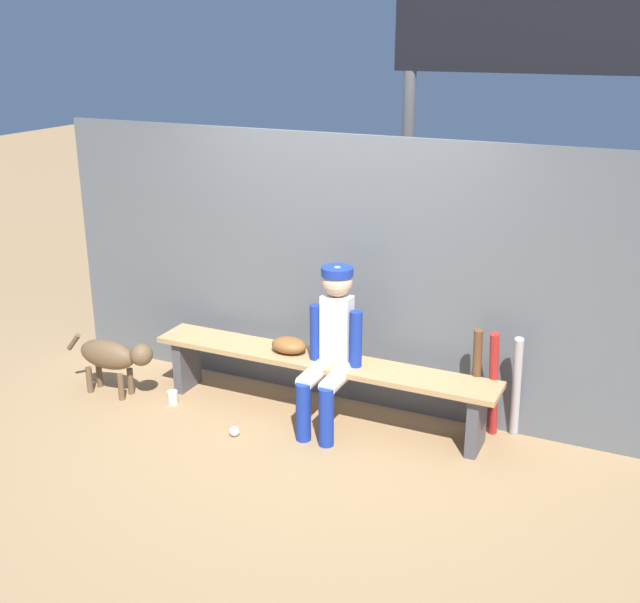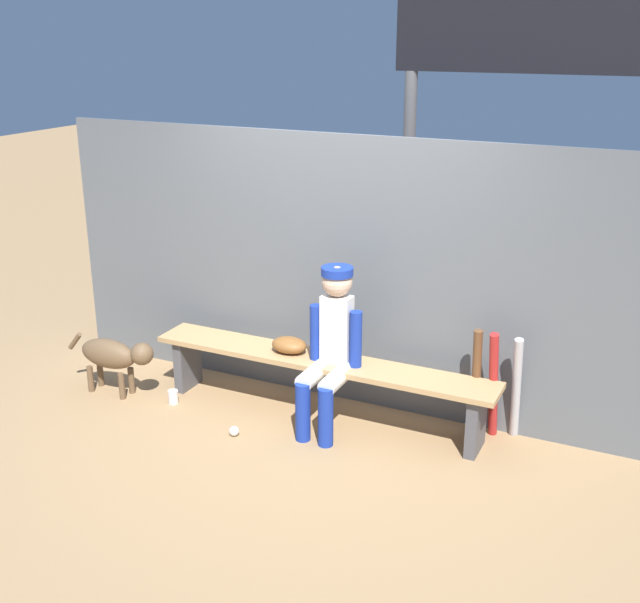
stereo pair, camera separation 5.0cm
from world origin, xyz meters
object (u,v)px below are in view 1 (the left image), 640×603
at_px(bat_aluminum_red, 494,385).
at_px(baseball_glove, 289,345).
at_px(cup_on_bench, 328,351).
at_px(dugout_bench, 320,371).
at_px(dog, 113,356).
at_px(bat_wood_dark, 476,383).
at_px(cup_on_ground, 173,397).
at_px(baseball, 234,431).
at_px(scoreboard, 544,76).
at_px(bat_aluminum_silver, 516,387).
at_px(player_seated, 330,344).

bearing_deg(bat_aluminum_red, baseball_glove, -172.25).
bearing_deg(cup_on_bench, dugout_bench, -153.03).
bearing_deg(dog, bat_wood_dark, 11.19).
distance_m(dugout_bench, bat_aluminum_red, 1.28).
relative_size(cup_on_ground, cup_on_bench, 1.00).
bearing_deg(bat_aluminum_red, baseball, -156.01).
bearing_deg(scoreboard, bat_aluminum_silver, -79.99).
xyz_separation_m(player_seated, bat_wood_dark, (1.00, 0.31, -0.24)).
bearing_deg(dog, dugout_bench, 12.10).
distance_m(cup_on_ground, dog, 0.59).
xyz_separation_m(player_seated, bat_aluminum_red, (1.13, 0.32, -0.24)).
bearing_deg(bat_wood_dark, baseball_glove, -171.95).
xyz_separation_m(baseball_glove, scoreboard, (1.50, 1.22, 1.94)).
relative_size(bat_wood_dark, bat_aluminum_silver, 1.02).
xyz_separation_m(bat_aluminum_silver, scoreboard, (-0.17, 0.95, 2.07)).
distance_m(dugout_bench, cup_on_ground, 1.23).
bearing_deg(baseball_glove, dugout_bench, 0.00).
bearing_deg(dog, scoreboard, 28.46).
distance_m(bat_aluminum_silver, dog, 3.14).
height_order(dugout_bench, bat_aluminum_silver, bat_aluminum_silver).
distance_m(player_seated, scoreboard, 2.51).
bearing_deg(scoreboard, baseball, -133.51).
relative_size(baseball, cup_on_bench, 0.67).
relative_size(baseball_glove, cup_on_bench, 2.55).
bearing_deg(bat_aluminum_silver, cup_on_bench, -169.84).
height_order(cup_on_bench, dog, cup_on_bench).
bearing_deg(scoreboard, bat_wood_dark, -95.78).
xyz_separation_m(bat_wood_dark, dog, (-2.80, -0.55, -0.08)).
xyz_separation_m(baseball_glove, baseball, (-0.17, -0.55, -0.51)).
xyz_separation_m(bat_wood_dark, cup_on_bench, (-1.08, -0.17, 0.12)).
bearing_deg(bat_wood_dark, baseball, -154.65).
distance_m(baseball, cup_on_ground, 0.75).
xyz_separation_m(bat_aluminum_red, cup_on_bench, (-1.21, -0.18, 0.11)).
bearing_deg(baseball, scoreboard, 46.49).
bearing_deg(dog, baseball_glove, 14.25).
xyz_separation_m(player_seated, baseball, (-0.57, -0.44, -0.63)).
height_order(player_seated, bat_wood_dark, player_seated).
relative_size(player_seated, bat_aluminum_silver, 1.48).
xyz_separation_m(cup_on_ground, scoreboard, (2.39, 1.53, 2.43)).
distance_m(baseball, scoreboard, 3.45).
relative_size(baseball_glove, dog, 0.33).
bearing_deg(bat_aluminum_silver, baseball_glove, -170.77).
xyz_separation_m(baseball, cup_on_ground, (-0.71, 0.24, 0.02)).
relative_size(dugout_bench, baseball, 36.66).
distance_m(baseball_glove, scoreboard, 2.74).
height_order(bat_aluminum_red, scoreboard, scoreboard).
distance_m(bat_aluminum_red, cup_on_bench, 1.22).
distance_m(cup_on_ground, cup_on_bench, 1.34).
distance_m(bat_wood_dark, cup_on_ground, 2.37).
distance_m(player_seated, baseball_glove, 0.43).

